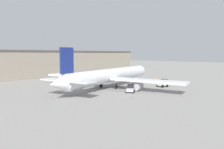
% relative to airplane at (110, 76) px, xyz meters
% --- Properties ---
extents(ground_plane, '(400.00, 400.00, 0.00)m').
position_rel_airplane_xyz_m(ground_plane, '(0.95, 0.19, -3.14)').
color(ground_plane, gray).
extents(terminal_building, '(86.59, 16.23, 10.27)m').
position_rel_airplane_xyz_m(terminal_building, '(8.42, 41.25, 2.00)').
color(terminal_building, gray).
rests_on(terminal_building, ground_plane).
extents(airplane, '(42.48, 40.27, 10.22)m').
position_rel_airplane_xyz_m(airplane, '(0.00, 0.00, 0.00)').
color(airplane, silver).
rests_on(airplane, ground_plane).
extents(ground_crew_worker, '(0.38, 0.38, 1.72)m').
position_rel_airplane_xyz_m(ground_crew_worker, '(16.39, -3.94, -2.22)').
color(ground_crew_worker, '#1E2338').
rests_on(ground_crew_worker, ground_plane).
extents(baggage_tug, '(3.11, 2.93, 1.92)m').
position_rel_airplane_xyz_m(baggage_tug, '(-1.87, -8.26, -2.26)').
color(baggage_tug, '#B2B2B7').
rests_on(baggage_tug, ground_plane).
extents(belt_loader_truck, '(2.90, 2.65, 2.06)m').
position_rel_airplane_xyz_m(belt_loader_truck, '(10.75, -9.54, -2.15)').
color(belt_loader_truck, beige).
rests_on(belt_loader_truck, ground_plane).
extents(pushback_tug, '(3.09, 2.68, 2.00)m').
position_rel_airplane_xyz_m(pushback_tug, '(5.95, -5.28, -2.24)').
color(pushback_tug, '#2D2D33').
rests_on(pushback_tug, ground_plane).
extents(safety_cone_near, '(0.36, 0.36, 0.55)m').
position_rel_airplane_xyz_m(safety_cone_near, '(6.21, -16.45, -2.87)').
color(safety_cone_near, '#EF590F').
rests_on(safety_cone_near, ground_plane).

